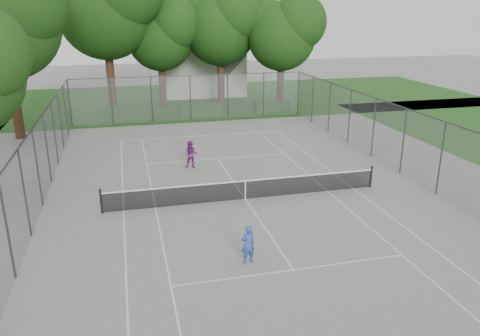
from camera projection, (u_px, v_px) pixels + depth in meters
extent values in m
plane|color=slate|center=(245.00, 199.00, 21.63)|extent=(120.00, 120.00, 0.00)
cube|color=#1A4413|center=(178.00, 100.00, 45.51)|extent=(60.00, 20.00, 0.00)
cube|color=silver|center=(202.00, 136.00, 32.55)|extent=(10.97, 0.06, 0.01)
cube|color=silver|center=(124.00, 211.00, 20.37)|extent=(0.06, 23.77, 0.01)
cube|color=silver|center=(353.00, 189.00, 22.90)|extent=(0.06, 23.77, 0.01)
cube|color=silver|center=(155.00, 208.00, 20.68)|extent=(0.06, 23.77, 0.01)
cube|color=silver|center=(328.00, 191.00, 22.58)|extent=(0.06, 23.77, 0.01)
cube|color=silver|center=(293.00, 270.00, 15.75)|extent=(8.23, 0.06, 0.01)
cube|color=silver|center=(218.00, 159.00, 27.51)|extent=(8.23, 0.06, 0.01)
cube|color=silver|center=(245.00, 199.00, 21.63)|extent=(0.06, 12.80, 0.01)
cube|color=silver|center=(202.00, 136.00, 32.41)|extent=(0.06, 0.30, 0.01)
cylinder|color=black|center=(101.00, 201.00, 19.98)|extent=(0.10, 0.10, 1.10)
cylinder|color=black|center=(371.00, 177.00, 22.93)|extent=(0.10, 0.10, 1.10)
cube|color=black|center=(245.00, 190.00, 21.49)|extent=(12.67, 0.01, 0.86)
cube|color=white|center=(245.00, 181.00, 21.34)|extent=(12.77, 0.03, 0.06)
cube|color=white|center=(245.00, 190.00, 21.49)|extent=(0.05, 0.02, 0.88)
cylinder|color=#38383D|center=(70.00, 103.00, 34.61)|extent=(0.08, 0.08, 3.50)
cylinder|color=#38383D|center=(298.00, 93.00, 38.76)|extent=(0.08, 0.08, 3.50)
cube|color=slate|center=(190.00, 98.00, 36.68)|extent=(18.00, 0.02, 3.50)
cube|color=slate|center=(32.00, 180.00, 18.99)|extent=(0.02, 34.00, 3.50)
cube|color=slate|center=(421.00, 150.00, 23.15)|extent=(0.02, 34.00, 3.50)
cube|color=#38383D|center=(190.00, 75.00, 36.12)|extent=(18.00, 0.05, 0.05)
cube|color=#38383D|center=(25.00, 139.00, 18.43)|extent=(0.05, 34.00, 0.05)
cube|color=#38383D|center=(425.00, 115.00, 22.58)|extent=(0.05, 34.00, 0.05)
cylinder|color=#3A2015|center=(111.00, 79.00, 39.72)|extent=(0.68, 0.68, 5.47)
sphere|color=#13330E|center=(105.00, 11.00, 37.96)|extent=(7.78, 7.78, 7.78)
cylinder|color=#3A2015|center=(163.00, 84.00, 41.76)|extent=(0.62, 0.62, 4.02)
sphere|color=#13330E|center=(160.00, 38.00, 40.47)|extent=(5.72, 5.72, 5.72)
sphere|color=#13330E|center=(174.00, 24.00, 39.58)|extent=(4.58, 4.58, 4.58)
sphere|color=#13330E|center=(147.00, 27.00, 40.62)|extent=(4.29, 4.29, 4.29)
cylinder|color=#3A2015|center=(221.00, 80.00, 42.59)|extent=(0.64, 0.64, 4.47)
sphere|color=#13330E|center=(220.00, 29.00, 41.16)|extent=(6.35, 6.35, 6.35)
sphere|color=#13330E|center=(237.00, 14.00, 40.17)|extent=(5.08, 5.08, 5.08)
sphere|color=#13330E|center=(206.00, 18.00, 41.32)|extent=(4.77, 4.77, 4.77)
cylinder|color=#3A2015|center=(280.00, 84.00, 41.32)|extent=(0.62, 0.62, 4.11)
sphere|color=#13330E|center=(282.00, 36.00, 40.00)|extent=(5.85, 5.85, 5.85)
sphere|color=#13330E|center=(299.00, 22.00, 39.09)|extent=(4.68, 4.68, 4.68)
sphere|color=#13330E|center=(268.00, 25.00, 40.15)|extent=(4.39, 4.39, 4.39)
cylinder|color=#3A2015|center=(15.00, 102.00, 31.16)|extent=(0.66, 0.66, 5.01)
sphere|color=#13330E|center=(3.00, 23.00, 29.55)|extent=(7.13, 7.13, 7.13)
cube|color=#1C4416|center=(125.00, 113.00, 37.21)|extent=(4.01, 1.20, 1.00)
cube|color=#1C4416|center=(201.00, 110.00, 38.43)|extent=(3.23, 0.92, 1.02)
cube|color=#1C4416|center=(272.00, 106.00, 40.32)|extent=(3.00, 1.10, 0.90)
cube|color=beige|center=(201.00, 64.00, 47.84)|extent=(8.16, 6.12, 6.12)
cube|color=#58575D|center=(200.00, 33.00, 46.86)|extent=(8.08, 6.33, 8.08)
imported|color=#2B4DA3|center=(248.00, 244.00, 16.02)|extent=(0.57, 0.43, 1.40)
imported|color=#6F256A|center=(191.00, 155.00, 25.71)|extent=(0.90, 0.81, 1.53)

